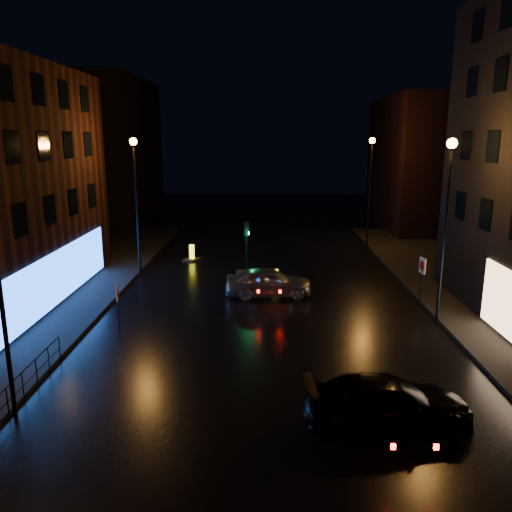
{
  "coord_description": "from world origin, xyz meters",
  "views": [
    {
      "loc": [
        -0.14,
        -15.71,
        8.43
      ],
      "look_at": [
        -0.52,
        7.76,
        2.8
      ],
      "focal_mm": 35.0,
      "sensor_mm": 36.0,
      "label": 1
    }
  ],
  "objects_px": {
    "traffic_signal": "(247,269)",
    "bollard_near": "(276,282)",
    "dark_sedan": "(388,402)",
    "road_sign_left": "(117,297)",
    "silver_hatchback": "(269,282)",
    "road_sign_right": "(422,270)",
    "bollard_far": "(192,257)"
  },
  "relations": [
    {
      "from": "bollard_far",
      "to": "road_sign_right",
      "type": "distance_m",
      "value": 16.12
    },
    {
      "from": "bollard_near",
      "to": "road_sign_left",
      "type": "bearing_deg",
      "value": -109.89
    },
    {
      "from": "road_sign_left",
      "to": "bollard_far",
      "type": "bearing_deg",
      "value": 73.9
    },
    {
      "from": "road_sign_right",
      "to": "road_sign_left",
      "type": "bearing_deg",
      "value": 5.76
    },
    {
      "from": "dark_sedan",
      "to": "road_sign_right",
      "type": "relative_size",
      "value": 2.01
    },
    {
      "from": "dark_sedan",
      "to": "bollard_near",
      "type": "bearing_deg",
      "value": 8.73
    },
    {
      "from": "bollard_far",
      "to": "bollard_near",
      "type": "bearing_deg",
      "value": -21.21
    },
    {
      "from": "road_sign_right",
      "to": "bollard_near",
      "type": "bearing_deg",
      "value": -34.44
    },
    {
      "from": "bollard_near",
      "to": "dark_sedan",
      "type": "bearing_deg",
      "value": -54.38
    },
    {
      "from": "traffic_signal",
      "to": "road_sign_right",
      "type": "xyz_separation_m",
      "value": [
        9.1,
        -5.15,
        1.36
      ]
    },
    {
      "from": "traffic_signal",
      "to": "road_sign_left",
      "type": "xyz_separation_m",
      "value": [
        -5.3,
        -9.2,
        1.15
      ]
    },
    {
      "from": "bollard_far",
      "to": "road_sign_left",
      "type": "xyz_separation_m",
      "value": [
        -1.32,
        -13.33,
        1.41
      ]
    },
    {
      "from": "traffic_signal",
      "to": "silver_hatchback",
      "type": "relative_size",
      "value": 0.74
    },
    {
      "from": "traffic_signal",
      "to": "bollard_far",
      "type": "relative_size",
      "value": 2.31
    },
    {
      "from": "bollard_far",
      "to": "road_sign_left",
      "type": "distance_m",
      "value": 13.47
    },
    {
      "from": "dark_sedan",
      "to": "road_sign_right",
      "type": "xyz_separation_m",
      "value": [
        4.32,
        11.05,
        1.13
      ]
    },
    {
      "from": "silver_hatchback",
      "to": "bollard_near",
      "type": "distance_m",
      "value": 2.17
    },
    {
      "from": "bollard_near",
      "to": "bollard_far",
      "type": "bearing_deg",
      "value": 157.69
    },
    {
      "from": "dark_sedan",
      "to": "bollard_far",
      "type": "relative_size",
      "value": 3.35
    },
    {
      "from": "road_sign_left",
      "to": "bollard_near",
      "type": "bearing_deg",
      "value": 35.92
    },
    {
      "from": "dark_sedan",
      "to": "bollard_far",
      "type": "bearing_deg",
      "value": 20.15
    },
    {
      "from": "traffic_signal",
      "to": "silver_hatchback",
      "type": "height_order",
      "value": "traffic_signal"
    },
    {
      "from": "traffic_signal",
      "to": "bollard_far",
      "type": "bearing_deg",
      "value": 133.89
    },
    {
      "from": "dark_sedan",
      "to": "road_sign_left",
      "type": "height_order",
      "value": "road_sign_left"
    },
    {
      "from": "traffic_signal",
      "to": "bollard_near",
      "type": "distance_m",
      "value": 2.53
    },
    {
      "from": "traffic_signal",
      "to": "bollard_far",
      "type": "xyz_separation_m",
      "value": [
        -3.98,
        4.14,
        -0.26
      ]
    },
    {
      "from": "bollard_far",
      "to": "road_sign_right",
      "type": "bearing_deg",
      "value": -10.56
    },
    {
      "from": "dark_sedan",
      "to": "road_sign_right",
      "type": "height_order",
      "value": "road_sign_right"
    },
    {
      "from": "silver_hatchback",
      "to": "road_sign_left",
      "type": "distance_m",
      "value": 8.56
    },
    {
      "from": "silver_hatchback",
      "to": "bollard_near",
      "type": "xyz_separation_m",
      "value": [
        0.43,
        2.04,
        -0.58
      ]
    },
    {
      "from": "traffic_signal",
      "to": "bollard_near",
      "type": "height_order",
      "value": "traffic_signal"
    },
    {
      "from": "traffic_signal",
      "to": "silver_hatchback",
      "type": "bearing_deg",
      "value": -71.01
    }
  ]
}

